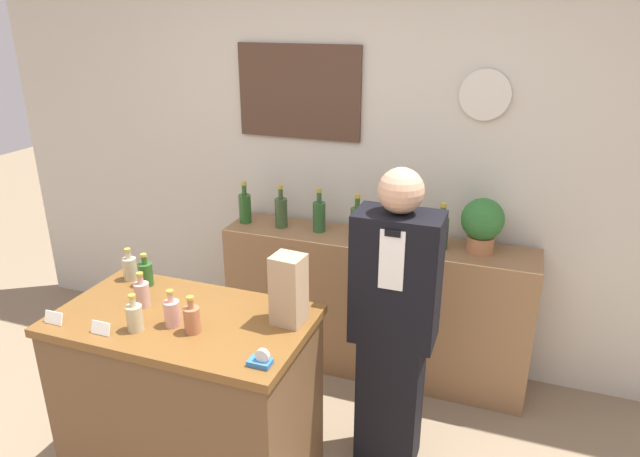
% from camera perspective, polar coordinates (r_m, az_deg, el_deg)
% --- Properties ---
extents(back_wall, '(5.20, 0.09, 2.70)m').
position_cam_1_polar(back_wall, '(3.62, 3.38, 7.22)').
color(back_wall, beige).
rests_on(back_wall, ground_plane).
extents(back_shelf, '(1.91, 0.37, 0.92)m').
position_cam_1_polar(back_shelf, '(3.67, 5.36, -7.72)').
color(back_shelf, '#8E6642').
rests_on(back_shelf, ground_plane).
extents(display_counter, '(1.15, 0.65, 0.95)m').
position_cam_1_polar(display_counter, '(2.89, -12.84, -16.74)').
color(display_counter, brown).
rests_on(display_counter, ground_plane).
extents(shopkeeper, '(0.40, 0.25, 1.58)m').
position_cam_1_polar(shopkeeper, '(2.81, 7.38, -9.79)').
color(shopkeeper, black).
rests_on(shopkeeper, ground_plane).
extents(potted_plant, '(0.24, 0.24, 0.32)m').
position_cam_1_polar(potted_plant, '(3.34, 15.92, 0.55)').
color(potted_plant, '#B27047').
rests_on(potted_plant, back_shelf).
extents(paper_bag, '(0.14, 0.13, 0.31)m').
position_cam_1_polar(paper_bag, '(2.45, -3.16, -6.13)').
color(paper_bag, tan).
rests_on(paper_bag, display_counter).
extents(tape_dispenser, '(0.09, 0.06, 0.07)m').
position_cam_1_polar(tape_dispenser, '(2.25, -5.93, -12.95)').
color(tape_dispenser, '#2D66A8').
rests_on(tape_dispenser, display_counter).
extents(price_card_left, '(0.09, 0.02, 0.06)m').
position_cam_1_polar(price_card_left, '(2.75, -25.09, -8.10)').
color(price_card_left, white).
rests_on(price_card_left, display_counter).
extents(price_card_right, '(0.09, 0.02, 0.06)m').
position_cam_1_polar(price_card_right, '(2.59, -21.09, -9.29)').
color(price_card_right, white).
rests_on(price_card_right, display_counter).
extents(counter_bottle_0, '(0.07, 0.07, 0.17)m').
position_cam_1_polar(counter_bottle_0, '(3.02, -18.49, -3.75)').
color(counter_bottle_0, tan).
rests_on(counter_bottle_0, display_counter).
extents(counter_bottle_1, '(0.07, 0.07, 0.17)m').
position_cam_1_polar(counter_bottle_1, '(2.94, -17.04, -4.31)').
color(counter_bottle_1, '#275520').
rests_on(counter_bottle_1, display_counter).
extents(counter_bottle_2, '(0.07, 0.07, 0.17)m').
position_cam_1_polar(counter_bottle_2, '(2.74, -17.37, -6.23)').
color(counter_bottle_2, tan).
rests_on(counter_bottle_2, display_counter).
extents(counter_bottle_3, '(0.07, 0.07, 0.17)m').
position_cam_1_polar(counter_bottle_3, '(2.56, -18.05, -8.40)').
color(counter_bottle_3, tan).
rests_on(counter_bottle_3, display_counter).
extents(counter_bottle_4, '(0.07, 0.07, 0.17)m').
position_cam_1_polar(counter_bottle_4, '(2.55, -14.58, -8.11)').
color(counter_bottle_4, tan).
rests_on(counter_bottle_4, display_counter).
extents(counter_bottle_5, '(0.07, 0.07, 0.17)m').
position_cam_1_polar(counter_bottle_5, '(2.48, -12.68, -8.81)').
color(counter_bottle_5, '#A86341').
rests_on(counter_bottle_5, display_counter).
extents(shelf_bottle_0, '(0.08, 0.08, 0.28)m').
position_cam_1_polar(shelf_bottle_0, '(3.73, -7.51, 2.12)').
color(shelf_bottle_0, '#265622').
rests_on(shelf_bottle_0, back_shelf).
extents(shelf_bottle_1, '(0.08, 0.08, 0.28)m').
position_cam_1_polar(shelf_bottle_1, '(3.62, -3.91, 1.71)').
color(shelf_bottle_1, '#344D2B').
rests_on(shelf_bottle_1, back_shelf).
extents(shelf_bottle_2, '(0.08, 0.08, 0.28)m').
position_cam_1_polar(shelf_bottle_2, '(3.55, -0.09, 1.31)').
color(shelf_bottle_2, '#2B562A').
rests_on(shelf_bottle_2, back_shelf).
extents(shelf_bottle_3, '(0.08, 0.08, 0.28)m').
position_cam_1_polar(shelf_bottle_3, '(3.45, 3.72, 0.69)').
color(shelf_bottle_3, '#2C511C').
rests_on(shelf_bottle_3, back_shelf).
extents(shelf_bottle_4, '(0.08, 0.08, 0.28)m').
position_cam_1_polar(shelf_bottle_4, '(3.39, 7.80, 0.16)').
color(shelf_bottle_4, '#2D5728').
rests_on(shelf_bottle_4, back_shelf).
extents(shelf_bottle_5, '(0.08, 0.08, 0.28)m').
position_cam_1_polar(shelf_bottle_5, '(3.36, 12.04, -0.30)').
color(shelf_bottle_5, '#2D4D23').
rests_on(shelf_bottle_5, back_shelf).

